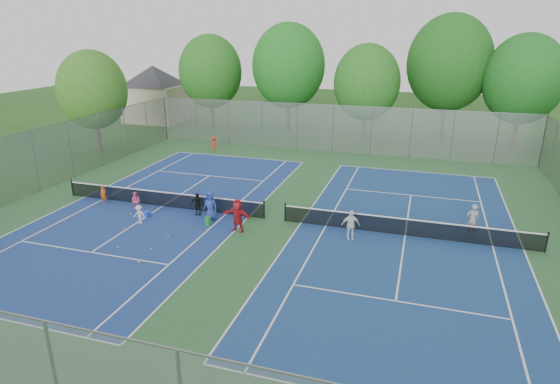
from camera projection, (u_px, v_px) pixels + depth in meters
The scene contains 37 objects.
ground at pixel (275, 220), 25.78m from camera, with size 120.00×120.00×0.00m, color #224E18.
court_pad at pixel (275, 220), 25.78m from camera, with size 32.00×32.00×0.01m, color #2C5E32.
court_left at pixel (163, 206), 27.75m from camera, with size 10.97×23.77×0.01m, color navy.
court_right at pixel (405, 235), 23.80m from camera, with size 10.97×23.77×0.01m, color navy.
net_left at pixel (162, 199), 27.60m from camera, with size 12.87×0.10×0.91m, color black.
net_right at pixel (406, 227), 23.65m from camera, with size 12.87×0.10×0.91m, color black.
fence_north at pixel (333, 129), 39.55m from camera, with size 32.00×0.10×4.00m, color gray.
fence_west at pixel (35, 162), 29.63m from camera, with size 32.00×0.10×4.00m, color gray.
house at pixel (154, 84), 52.23m from camera, with size 11.03×11.03×7.30m.
tree_nw at pixel (210, 72), 47.62m from camera, with size 6.40×6.40×9.58m.
tree_nl at pixel (288, 66), 46.06m from camera, with size 7.20×7.20×10.69m.
tree_nc at pixel (367, 83), 42.38m from camera, with size 6.00×6.00×8.85m.
tree_nr at pixel (449, 63), 42.57m from camera, with size 7.60×7.60×11.42m.
tree_ne at pixel (524, 79), 39.42m from camera, with size 6.60×6.60×9.77m.
tree_side_w at pixel (92, 90), 38.43m from camera, with size 5.60×5.60×8.47m.
ball_crate at pixel (147, 214), 26.23m from camera, with size 0.33×0.33×0.28m, color blue.
ball_hopper at pixel (208, 221), 24.97m from camera, with size 0.24×0.24×0.47m, color green.
student_a at pixel (103, 195), 28.04m from camera, with size 0.41×0.27×1.14m, color #D05213.
student_b at pixel (136, 201), 27.04m from camera, with size 0.53×0.41×1.08m, color pink.
student_c at pixel (139, 215), 25.05m from camera, with size 0.70×0.40×1.08m, color silver.
student_d at pixel (197, 204), 26.25m from camera, with size 0.77×0.32×1.31m, color black.
student_e at pixel (210, 206), 25.47m from camera, with size 0.82×0.53×1.67m, color #283A94.
student_f at pixel (238, 216), 24.04m from camera, with size 1.63×0.52×1.75m, color #B41923.
child_far_baseline at pixel (214, 144), 40.13m from camera, with size 0.84×0.48×1.29m, color red.
instructor at pixel (472, 220), 23.46m from camera, with size 0.64×0.42×1.74m, color gray.
teen_court_b at pixel (351, 225), 23.16m from camera, with size 0.91×0.38×1.55m, color white.
tennis_ball_0 at pixel (168, 237), 23.59m from camera, with size 0.07×0.07×0.07m, color yellow.
tennis_ball_1 at pixel (124, 229), 24.56m from camera, with size 0.07×0.07×0.07m, color yellow.
tennis_ball_2 at pixel (207, 230), 24.41m from camera, with size 0.07×0.07×0.07m, color #B2C72E.
tennis_ball_3 at pixel (126, 219), 25.82m from camera, with size 0.07×0.07×0.07m, color #A9C52D.
tennis_ball_4 at pixel (140, 263), 20.96m from camera, with size 0.07×0.07×0.07m, color #A4C42D.
tennis_ball_5 at pixel (151, 249), 22.26m from camera, with size 0.07×0.07×0.07m, color yellow.
tennis_ball_6 at pixel (131, 214), 26.47m from camera, with size 0.07×0.07×0.07m, color yellow.
tennis_ball_7 at pixel (118, 247), 22.44m from camera, with size 0.07×0.07×0.07m, color #D1DA32.
tennis_ball_8 at pixel (138, 262), 21.01m from camera, with size 0.07×0.07×0.07m, color yellow.
tennis_ball_9 at pixel (57, 248), 22.37m from camera, with size 0.07×0.07×0.07m, color #B7CC2F.
tennis_ball_10 at pixel (216, 224), 25.16m from camera, with size 0.07×0.07×0.07m, color #D7E936.
Camera 1 is at (7.40, -22.67, 9.92)m, focal length 30.00 mm.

